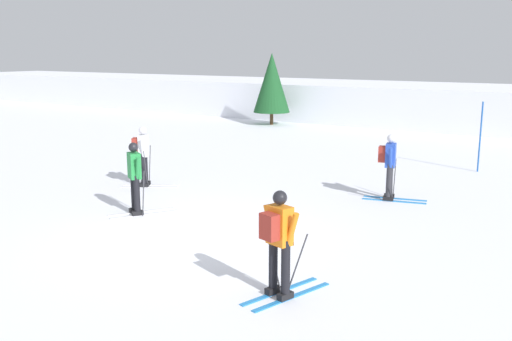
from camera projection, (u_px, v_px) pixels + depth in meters
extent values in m
plane|color=white|center=(189.00, 237.00, 11.70)|extent=(120.00, 120.00, 0.00)
cube|color=white|center=(460.00, 106.00, 29.44)|extent=(80.00, 7.58, 2.01)
cube|color=silver|center=(141.00, 212.00, 13.49)|extent=(0.90, 1.42, 0.02)
cube|color=silver|center=(144.00, 215.00, 13.25)|extent=(0.90, 1.42, 0.02)
cube|color=black|center=(135.00, 210.00, 13.42)|extent=(0.24, 0.28, 0.10)
cube|color=black|center=(138.00, 213.00, 13.17)|extent=(0.24, 0.28, 0.10)
cylinder|color=black|center=(134.00, 191.00, 13.32)|extent=(0.14, 0.14, 0.85)
cylinder|color=black|center=(137.00, 193.00, 13.07)|extent=(0.14, 0.14, 0.85)
cube|color=#23843D|center=(134.00, 166.00, 13.07)|extent=(0.45, 0.40, 0.60)
cylinder|color=#23843D|center=(132.00, 164.00, 13.30)|extent=(0.27, 0.21, 0.55)
cylinder|color=#23843D|center=(138.00, 168.00, 12.86)|extent=(0.27, 0.21, 0.55)
sphere|color=black|center=(133.00, 147.00, 12.98)|extent=(0.22, 0.22, 0.22)
cylinder|color=#38383D|center=(136.00, 188.00, 13.54)|extent=(0.28, 0.18, 1.13)
cylinder|color=#38383D|center=(143.00, 194.00, 12.93)|extent=(0.28, 0.18, 1.13)
cube|color=silver|center=(151.00, 185.00, 16.24)|extent=(1.39, 0.95, 0.02)
cube|color=silver|center=(149.00, 187.00, 15.97)|extent=(1.39, 0.95, 0.02)
cube|color=black|center=(146.00, 183.00, 16.23)|extent=(0.28, 0.24, 0.10)
cube|color=black|center=(144.00, 185.00, 15.96)|extent=(0.28, 0.24, 0.10)
cylinder|color=black|center=(145.00, 166.00, 16.13)|extent=(0.14, 0.14, 0.85)
cylinder|color=black|center=(143.00, 168.00, 15.86)|extent=(0.14, 0.14, 0.85)
cube|color=white|center=(143.00, 146.00, 15.87)|extent=(0.41, 0.45, 0.60)
cylinder|color=white|center=(146.00, 145.00, 16.12)|extent=(0.21, 0.26, 0.55)
cylinder|color=white|center=(142.00, 148.00, 15.63)|extent=(0.21, 0.26, 0.55)
sphere|color=silver|center=(143.00, 130.00, 15.78)|extent=(0.22, 0.22, 0.22)
cylinder|color=#38383D|center=(150.00, 165.00, 16.29)|extent=(0.24, 0.35, 1.11)
cylinder|color=#38383D|center=(146.00, 169.00, 15.70)|extent=(0.24, 0.35, 1.11)
cube|color=maroon|center=(136.00, 145.00, 15.87)|extent=(0.30, 0.33, 0.40)
cube|color=#237AC6|center=(280.00, 291.00, 9.00)|extent=(0.53, 1.56, 0.02)
cube|color=#237AC6|center=(292.00, 297.00, 8.80)|extent=(0.53, 1.56, 0.02)
cube|color=black|center=(273.00, 290.00, 8.90)|extent=(0.19, 0.28, 0.10)
cube|color=black|center=(285.00, 296.00, 8.69)|extent=(0.19, 0.28, 0.10)
cylinder|color=black|center=(273.00, 262.00, 8.80)|extent=(0.14, 0.14, 0.85)
cylinder|color=black|center=(286.00, 267.00, 8.59)|extent=(0.14, 0.14, 0.85)
cube|color=orange|center=(280.00, 225.00, 8.57)|extent=(0.43, 0.34, 0.60)
cylinder|color=orange|center=(270.00, 222.00, 8.77)|extent=(0.27, 0.16, 0.55)
cylinder|color=orange|center=(292.00, 230.00, 8.40)|extent=(0.27, 0.16, 0.55)
sphere|color=black|center=(280.00, 198.00, 8.48)|extent=(0.22, 0.22, 0.22)
cylinder|color=#38383D|center=(272.00, 257.00, 8.95)|extent=(0.45, 0.15, 1.14)
cylinder|color=#38383D|center=(296.00, 266.00, 8.55)|extent=(0.45, 0.15, 1.14)
cube|color=maroon|center=(269.00, 227.00, 8.43)|extent=(0.32, 0.25, 0.40)
cube|color=#237AC6|center=(395.00, 198.00, 14.71)|extent=(1.57, 0.49, 0.02)
cube|color=#237AC6|center=(394.00, 201.00, 14.46)|extent=(1.57, 0.49, 0.02)
cube|color=black|center=(389.00, 196.00, 14.75)|extent=(0.28, 0.18, 0.10)
cube|color=black|center=(388.00, 198.00, 14.49)|extent=(0.28, 0.18, 0.10)
cylinder|color=#2D2D33|center=(390.00, 178.00, 14.65)|extent=(0.14, 0.14, 0.85)
cylinder|color=#2D2D33|center=(389.00, 180.00, 14.39)|extent=(0.14, 0.14, 0.85)
cube|color=#284CB7|center=(391.00, 155.00, 14.39)|extent=(0.33, 0.43, 0.60)
cylinder|color=#284CB7|center=(392.00, 154.00, 14.62)|extent=(0.15, 0.27, 0.55)
cylinder|color=#284CB7|center=(390.00, 157.00, 14.16)|extent=(0.15, 0.27, 0.55)
sphere|color=silver|center=(391.00, 138.00, 14.31)|extent=(0.22, 0.22, 0.22)
cylinder|color=#38383D|center=(395.00, 179.00, 14.79)|extent=(0.12, 0.37, 1.01)
cylinder|color=#38383D|center=(392.00, 184.00, 14.21)|extent=(0.12, 0.37, 1.01)
cube|color=maroon|center=(382.00, 154.00, 14.46)|extent=(0.24, 0.32, 0.40)
cylinder|color=#1E56AD|center=(480.00, 137.00, 17.85)|extent=(0.05, 0.05, 2.23)
cylinder|color=#513823|center=(272.00, 118.00, 29.74)|extent=(0.18, 0.18, 0.66)
cone|color=#194C23|center=(272.00, 83.00, 29.36)|extent=(1.91, 1.91, 3.06)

